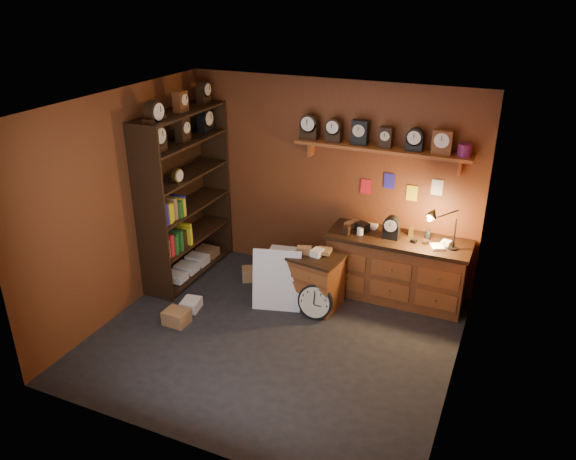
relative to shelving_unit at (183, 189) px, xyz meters
The scene contains 11 objects.
floor 2.40m from the shelving_unit, 28.68° to the right, with size 4.00×4.00×0.00m, color black.
room_shell 2.09m from the shelving_unit, 25.39° to the right, with size 4.02×3.62×2.71m.
shelving_unit is the anchor object (origin of this frame).
workbench 2.99m from the shelving_unit, ahead, with size 1.79×0.66×1.36m.
low_cabinet 2.16m from the shelving_unit, ahead, with size 0.68×0.60×0.79m.
big_round_clock 2.34m from the shelving_unit, 10.46° to the right, with size 0.44×0.15×0.45m.
white_panel 2.02m from the shelving_unit, 13.43° to the right, with size 0.60×0.03×0.81m, color silver.
mini_fridge 1.81m from the shelving_unit, ahead, with size 0.65×0.66×0.57m.
floor_box_a 1.76m from the shelving_unit, 63.81° to the right, with size 0.29×0.24×0.18m, color olive.
floor_box_b 1.56m from the shelving_unit, 56.03° to the right, with size 0.22×0.26×0.13m, color white.
floor_box_c 1.48m from the shelving_unit, ahead, with size 0.24×0.20×0.18m, color olive.
Camera 1 is at (2.34, -4.93, 3.83)m, focal length 35.00 mm.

